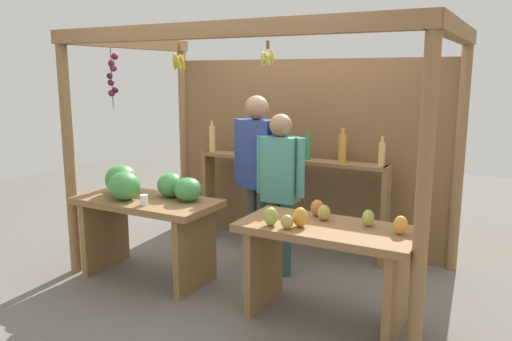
% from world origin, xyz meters
% --- Properties ---
extents(ground_plane, '(12.00, 12.00, 0.00)m').
position_xyz_m(ground_plane, '(0.00, 0.00, 0.00)').
color(ground_plane, slate).
rests_on(ground_plane, ground).
extents(market_stall, '(3.29, 1.88, 2.25)m').
position_xyz_m(market_stall, '(-0.01, 0.42, 1.30)').
color(market_stall, olive).
rests_on(market_stall, ground).
extents(fruit_counter_left, '(1.33, 0.64, 1.03)m').
position_xyz_m(fruit_counter_left, '(-0.89, -0.65, 0.68)').
color(fruit_counter_left, olive).
rests_on(fruit_counter_left, ground).
extents(fruit_counter_right, '(1.33, 0.64, 0.90)m').
position_xyz_m(fruit_counter_right, '(0.87, -0.66, 0.56)').
color(fruit_counter_right, olive).
rests_on(fruit_counter_right, ground).
extents(bottle_shelf_unit, '(2.11, 0.22, 1.35)m').
position_xyz_m(bottle_shelf_unit, '(-0.06, 0.66, 0.80)').
color(bottle_shelf_unit, olive).
rests_on(bottle_shelf_unit, ground).
extents(vendor_man, '(0.48, 0.23, 1.67)m').
position_xyz_m(vendor_man, '(-0.13, 0.08, 1.01)').
color(vendor_man, '#464E43').
rests_on(vendor_man, ground).
extents(vendor_woman, '(0.48, 0.21, 1.52)m').
position_xyz_m(vendor_woman, '(0.17, -0.02, 0.90)').
color(vendor_woman, '#305554').
rests_on(vendor_woman, ground).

